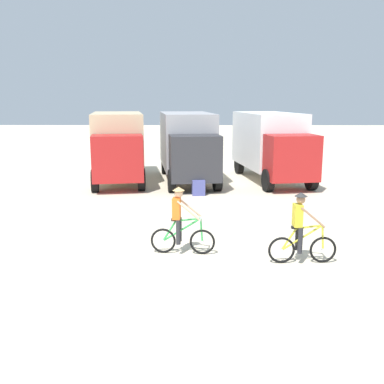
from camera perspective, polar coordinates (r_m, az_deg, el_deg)
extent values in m
plane|color=beige|center=(10.69, -3.51, -10.75)|extent=(120.00, 120.00, 0.00)
cube|color=#CCB78E|center=(23.51, -9.31, 6.49)|extent=(3.22, 5.52, 2.70)
cube|color=#B21E1E|center=(20.18, -9.32, 4.22)|extent=(2.42, 1.84, 2.00)
cube|color=black|center=(19.44, -9.36, 4.97)|extent=(2.01, 0.41, 0.80)
cylinder|color=black|center=(20.45, -6.36, 1.56)|extent=(0.48, 1.04, 1.00)
cylinder|color=black|center=(20.47, -12.08, 1.38)|extent=(0.48, 1.04, 1.00)
cylinder|color=black|center=(25.37, -6.87, 3.52)|extent=(0.48, 1.04, 1.00)
cylinder|color=black|center=(25.39, -11.48, 3.38)|extent=(0.48, 1.04, 1.00)
cube|color=#9E9EA3|center=(23.18, -0.69, 6.57)|extent=(3.06, 5.47, 2.70)
cube|color=#2D2D33|center=(19.87, 0.39, 4.26)|extent=(2.38, 1.78, 2.00)
cube|color=black|center=(19.14, 0.66, 5.03)|extent=(2.02, 0.34, 0.80)
cylinder|color=black|center=(20.28, 3.21, 1.53)|extent=(0.45, 1.03, 1.00)
cylinder|color=black|center=(20.02, -2.55, 1.41)|extent=(0.45, 1.03, 1.00)
cylinder|color=black|center=(25.14, 1.21, 3.53)|extent=(0.45, 1.03, 1.00)
cylinder|color=black|center=(24.94, -3.44, 3.44)|extent=(0.45, 1.03, 1.00)
cube|color=white|center=(23.64, 9.47, 6.51)|extent=(3.23, 5.53, 2.70)
cube|color=#B21E1E|center=(20.51, 12.40, 4.22)|extent=(2.42, 1.84, 2.00)
cube|color=black|center=(19.83, 13.17, 4.95)|extent=(2.01, 0.42, 0.80)
cylinder|color=black|center=(21.14, 14.76, 1.58)|extent=(0.48, 1.04, 1.00)
cylinder|color=black|center=(20.41, 9.50, 1.45)|extent=(0.48, 1.04, 1.00)
cylinder|color=black|center=(25.73, 10.34, 3.53)|extent=(0.48, 1.04, 1.00)
cylinder|color=black|center=(25.13, 5.93, 3.47)|extent=(0.48, 1.04, 1.00)
torus|color=black|center=(12.11, 1.30, -6.28)|extent=(0.68, 0.12, 0.68)
cylinder|color=silver|center=(12.11, 1.30, -6.28)|extent=(0.09, 0.09, 0.08)
torus|color=black|center=(12.23, -3.64, -6.12)|extent=(0.68, 0.12, 0.68)
cylinder|color=silver|center=(12.23, -3.64, -6.12)|extent=(0.09, 0.09, 0.08)
cylinder|color=green|center=(12.07, -1.30, -4.75)|extent=(1.03, 0.14, 0.68)
cylinder|color=green|center=(11.97, -0.49, -3.49)|extent=(0.66, 0.11, 0.13)
cylinder|color=green|center=(12.12, -2.84, -4.89)|extent=(0.39, 0.08, 0.59)
cylinder|color=green|center=(12.02, 1.19, -4.82)|extent=(0.10, 0.06, 0.64)
cylinder|color=silver|center=(11.94, 1.08, -3.35)|extent=(0.08, 0.52, 0.04)
cube|color=black|center=(12.01, -2.04, -3.50)|extent=(0.25, 0.14, 0.06)
cube|color=orange|center=(11.93, -1.96, -2.06)|extent=(0.23, 0.34, 0.56)
sphere|color=tan|center=(11.84, -1.68, -0.19)|extent=(0.22, 0.22, 0.22)
cone|color=tan|center=(11.81, -1.69, 0.43)|extent=(0.32, 0.32, 0.10)
cylinder|color=#26262B|center=(12.21, -1.58, -4.71)|extent=(0.12, 0.12, 0.66)
cylinder|color=#26262B|center=(11.96, -1.73, -5.06)|extent=(0.12, 0.12, 0.66)
cylinder|color=tan|center=(12.07, -0.26, -1.97)|extent=(0.63, 0.06, 0.53)
cylinder|color=tan|center=(11.73, -0.43, -2.38)|extent=(0.63, 0.14, 0.53)
torus|color=black|center=(11.97, 16.11, -6.97)|extent=(0.68, 0.09, 0.68)
cylinder|color=silver|center=(11.97, 16.11, -6.97)|extent=(0.08, 0.08, 0.08)
torus|color=black|center=(11.70, 11.17, -7.17)|extent=(0.68, 0.09, 0.68)
cylinder|color=silver|center=(11.70, 11.17, -7.17)|extent=(0.08, 0.08, 0.08)
cylinder|color=gold|center=(11.72, 13.62, -5.60)|extent=(1.03, 0.09, 0.68)
cylinder|color=gold|center=(11.69, 14.51, -4.26)|extent=(0.66, 0.08, 0.13)
cylinder|color=gold|center=(11.65, 12.05, -5.83)|extent=(0.39, 0.07, 0.59)
cylinder|color=gold|center=(11.87, 16.08, -5.51)|extent=(0.10, 0.05, 0.64)
cylinder|color=silver|center=(11.77, 16.05, -4.03)|extent=(0.06, 0.52, 0.04)
cube|color=black|center=(11.60, 12.95, -4.35)|extent=(0.24, 0.13, 0.06)
cube|color=gold|center=(11.53, 13.11, -2.86)|extent=(0.21, 0.33, 0.56)
sphere|color=#A87A5B|center=(11.45, 13.50, -0.92)|extent=(0.22, 0.22, 0.22)
cone|color=#333333|center=(11.42, 13.53, -0.29)|extent=(0.32, 0.32, 0.10)
cylinder|color=#26262B|center=(11.83, 13.10, -5.56)|extent=(0.12, 0.12, 0.66)
cylinder|color=#26262B|center=(11.59, 13.42, -5.94)|extent=(0.12, 0.12, 0.66)
cylinder|color=#A87A5B|center=(11.79, 14.48, -2.69)|extent=(0.63, 0.12, 0.53)
cylinder|color=#A87A5B|center=(11.46, 14.97, -3.13)|extent=(0.63, 0.07, 0.53)
cube|color=#4C5199|center=(19.45, 0.79, 0.61)|extent=(0.59, 0.62, 0.67)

